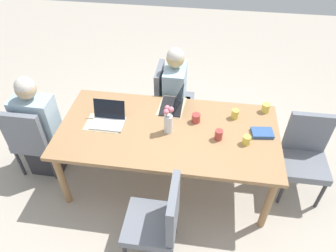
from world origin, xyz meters
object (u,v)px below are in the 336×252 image
(laptop_head_left_left_near, at_px, (108,119))
(chair_head_left_left_near, at_px, (33,137))
(flower_vase, at_px, (168,121))
(coffee_mug_near_left, at_px, (235,114))
(chair_near_right_near, at_px, (159,219))
(coffee_mug_far_left, at_px, (196,118))
(coffee_mug_centre_right, at_px, (219,135))
(chair_far_left_mid, at_px, (169,97))
(coffee_mug_near_right, at_px, (266,108))
(person_head_left_left_near, at_px, (41,131))
(chair_head_right_left_far, at_px, (305,153))
(coffee_mug_centre_left, at_px, (246,140))
(person_far_left_mid, at_px, (175,99))
(book_red_cover, at_px, (262,133))
(dining_table, at_px, (168,135))
(laptop_far_left_mid, at_px, (174,104))

(laptop_head_left_left_near, bearing_deg, chair_head_left_left_near, -173.50)
(flower_vase, height_order, coffee_mug_near_left, flower_vase)
(chair_near_right_near, bearing_deg, coffee_mug_far_left, 78.04)
(chair_head_left_left_near, relative_size, coffee_mug_centre_right, 8.67)
(chair_head_left_left_near, xyz_separation_m, coffee_mug_far_left, (1.69, 0.23, 0.28))
(chair_near_right_near, distance_m, coffee_mug_far_left, 1.06)
(chair_far_left_mid, bearing_deg, coffee_mug_near_right, -21.61)
(person_head_left_left_near, relative_size, chair_near_right_near, 1.33)
(laptop_head_left_left_near, height_order, coffee_mug_near_left, laptop_head_left_left_near)
(flower_vase, xyz_separation_m, coffee_mug_near_left, (0.64, 0.30, -0.09))
(chair_head_left_left_near, height_order, coffee_mug_near_left, chair_head_left_left_near)
(person_head_left_left_near, bearing_deg, chair_head_right_left_far, 2.14)
(chair_head_left_left_near, xyz_separation_m, coffee_mug_near_right, (2.38, 0.48, 0.28))
(person_head_left_left_near, distance_m, chair_head_right_left_far, 2.74)
(coffee_mug_centre_left, bearing_deg, flower_vase, 175.12)
(coffee_mug_near_right, distance_m, coffee_mug_far_left, 0.74)
(chair_head_right_left_far, bearing_deg, flower_vase, -174.44)
(coffee_mug_far_left, bearing_deg, coffee_mug_centre_right, -43.94)
(chair_head_left_left_near, relative_size, coffee_mug_far_left, 9.90)
(coffee_mug_centre_left, relative_size, coffee_mug_far_left, 0.97)
(laptop_head_left_left_near, distance_m, coffee_mug_centre_right, 1.09)
(flower_vase, bearing_deg, person_far_left_mid, 92.64)
(coffee_mug_near_left, relative_size, coffee_mug_centre_left, 1.10)
(flower_vase, relative_size, coffee_mug_centre_left, 3.34)
(person_head_left_left_near, xyz_separation_m, laptop_head_left_left_near, (0.77, 0.02, 0.25))
(chair_head_left_left_near, relative_size, coffee_mug_near_left, 9.27)
(coffee_mug_far_left, height_order, book_red_cover, coffee_mug_far_left)
(laptop_head_left_left_near, bearing_deg, person_far_left_mid, 52.86)
(chair_far_left_mid, xyz_separation_m, book_red_cover, (1.00, -0.78, 0.25))
(dining_table, relative_size, chair_near_right_near, 2.37)
(person_far_left_mid, xyz_separation_m, coffee_mug_near_left, (0.67, -0.50, 0.26))
(laptop_head_left_left_near, bearing_deg, chair_head_right_left_far, 2.39)
(person_far_left_mid, bearing_deg, coffee_mug_near_left, -36.89)
(chair_far_left_mid, distance_m, coffee_mug_centre_left, 1.28)
(person_head_left_left_near, relative_size, coffee_mug_far_left, 13.14)
(person_far_left_mid, distance_m, chair_near_right_near, 1.62)
(chair_head_right_left_far, relative_size, chair_near_right_near, 1.00)
(person_head_left_left_near, height_order, coffee_mug_near_right, person_head_left_left_near)
(laptop_head_left_left_near, xyz_separation_m, book_red_cover, (1.50, 0.03, -0.03))
(person_head_left_left_near, distance_m, coffee_mug_near_left, 2.04)
(book_red_cover, bearing_deg, flower_vase, 178.64)
(chair_head_left_left_near, height_order, coffee_mug_centre_left, chair_head_left_left_near)
(chair_head_right_left_far, relative_size, laptop_head_left_left_near, 2.81)
(laptop_far_left_mid, xyz_separation_m, coffee_mug_near_left, (0.63, -0.08, 0.01))
(chair_far_left_mid, xyz_separation_m, coffee_mug_near_right, (1.06, -0.42, 0.28))
(flower_vase, bearing_deg, coffee_mug_centre_right, -4.47)
(laptop_far_left_mid, bearing_deg, chair_near_right_near, -88.16)
(flower_vase, xyz_separation_m, coffee_mug_far_left, (0.25, 0.18, -0.09))
(book_red_cover, bearing_deg, chair_head_left_left_near, 176.36)
(chair_head_right_left_far, bearing_deg, person_head_left_left_near, -177.86)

